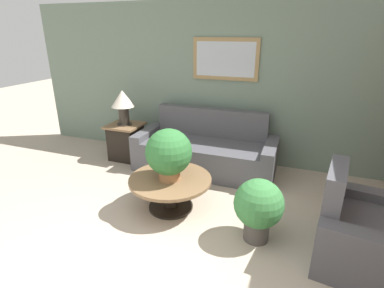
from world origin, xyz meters
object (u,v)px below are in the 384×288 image
object	(u,v)px
side_table	(126,141)
potted_plant_on_table	(169,153)
couch_main	(205,151)
table_lamp	(123,102)
coffee_table	(170,186)
potted_plant_floor	(258,206)
armchair	(367,235)

from	to	relation	value
side_table	potted_plant_on_table	distance (m)	1.90
couch_main	table_lamp	world-z (taller)	table_lamp
coffee_table	potted_plant_on_table	size ratio (longest dim) A/B	1.61
couch_main	side_table	bearing A→B (deg)	-177.84
couch_main	potted_plant_floor	xyz separation A→B (m)	(1.07, -1.50, 0.10)
couch_main	potted_plant_on_table	xyz separation A→B (m)	(-0.06, -1.27, 0.46)
potted_plant_on_table	potted_plant_floor	bearing A→B (deg)	-11.45
couch_main	potted_plant_floor	bearing A→B (deg)	-54.60
armchair	potted_plant_on_table	bearing A→B (deg)	93.25
couch_main	coffee_table	bearing A→B (deg)	-92.71
side_table	armchair	bearing A→B (deg)	-21.66
side_table	potted_plant_floor	world-z (taller)	potted_plant_floor
table_lamp	couch_main	bearing A→B (deg)	2.16
coffee_table	table_lamp	bearing A→B (deg)	139.18
coffee_table	side_table	xyz separation A→B (m)	(-1.39, 1.20, 0.01)
table_lamp	coffee_table	bearing A→B (deg)	-40.82
armchair	potted_plant_on_table	xyz separation A→B (m)	(-2.16, 0.20, 0.46)
couch_main	armchair	bearing A→B (deg)	-34.87
potted_plant_on_table	potted_plant_floor	distance (m)	1.20
armchair	potted_plant_floor	world-z (taller)	armchair
couch_main	armchair	xyz separation A→B (m)	(2.10, -1.47, -0.01)
coffee_table	table_lamp	world-z (taller)	table_lamp
table_lamp	potted_plant_on_table	size ratio (longest dim) A/B	0.92
table_lamp	potted_plant_floor	bearing A→B (deg)	-29.87
coffee_table	potted_plant_on_table	world-z (taller)	potted_plant_on_table
couch_main	side_table	xyz separation A→B (m)	(-1.45, -0.05, 0.01)
table_lamp	side_table	bearing A→B (deg)	116.57
side_table	potted_plant_on_table	xyz separation A→B (m)	(1.39, -1.22, 0.45)
couch_main	table_lamp	xyz separation A→B (m)	(-1.45, -0.05, 0.71)
armchair	potted_plant_floor	distance (m)	1.04
table_lamp	armchair	bearing A→B (deg)	-21.66
potted_plant_floor	side_table	bearing A→B (deg)	150.13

